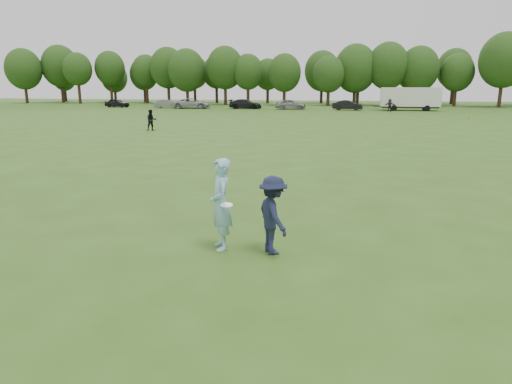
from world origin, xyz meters
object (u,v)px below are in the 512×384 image
Objects in this scene: car_a at (117,103)px; car_d at (245,104)px; car_c at (192,103)px; car_e at (291,104)px; defender at (273,215)px; cargo_trailer at (410,98)px; field_cone at (469,117)px; car_b at (167,104)px; thrower at (221,204)px; player_far_a at (151,120)px; player_far_d at (390,105)px; car_f at (348,105)px.

car_d reaches higher than car_a.
car_c is 8.18m from car_d.
car_c reaches higher than car_e.
cargo_trailer is at bearing -41.10° from defender.
defender reaches higher than car_e.
defender reaches higher than car_a.
car_c is at bearing 158.80° from field_cone.
car_c reaches higher than car_b.
car_a is 0.72× the size of car_c.
cargo_trailer is at bearing -95.48° from car_c.
car_d is 16.45× the size of field_cone.
car_e is 16.88m from cargo_trailer.
car_d is (-13.23, 59.16, -0.30)m from thrower.
car_c is (-8.48, 33.56, -0.06)m from player_far_a.
cargo_trailer reaches higher than car_b.
player_far_d is at bearing 21.07° from player_far_a.
cargo_trailer is at bearing 23.59° from player_far_d.
player_far_a is at bearing -165.62° from car_b.
car_a is at bearing 78.89° from car_b.
field_cone is at bearing -131.60° from car_f.
thrower is 1.18m from defender.
cargo_trailer is at bearing -79.11° from car_f.
defender is 0.31× the size of car_c.
car_d is at bearing 55.08° from player_far_a.
car_d is (21.47, -0.51, 0.04)m from car_a.
player_far_d is at bearing -101.88° from car_c.
car_a is at bearing 87.38° from car_e.
car_e is at bearing -95.74° from car_c.
car_d is 1.11× the size of car_e.
car_b is at bearing 178.99° from thrower.
car_f is (27.82, -0.49, 0.04)m from car_b.
car_f is at bearing -174.94° from cargo_trailer.
car_a is at bearing -174.47° from thrower.
car_e reaches higher than car_f.
thrower is 56.39m from player_far_d.
cargo_trailer reaches higher than player_far_a.
defender is 69.66m from car_a.
player_far_a is at bearing 161.95° from car_f.
defender is 5.70× the size of field_cone.
thrower is 64.32m from car_b.
car_b is 13.28× the size of field_cone.
car_a is 1.00× the size of car_b.
cargo_trailer reaches higher than car_c.
car_d is at bearing -179.92° from cargo_trailer.
player_far_d is at bearing 147.54° from thrower.
car_d is (-14.40, 59.20, -0.14)m from defender.
car_b is 27.82m from car_f.
player_far_d reaches higher than field_cone.
car_c is 1.25× the size of car_e.
defender is 46.37m from field_cone.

